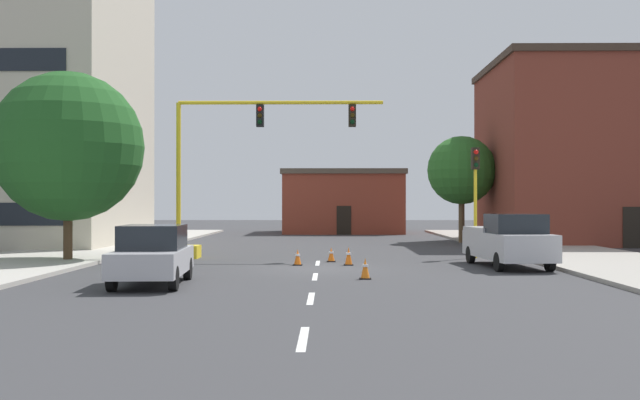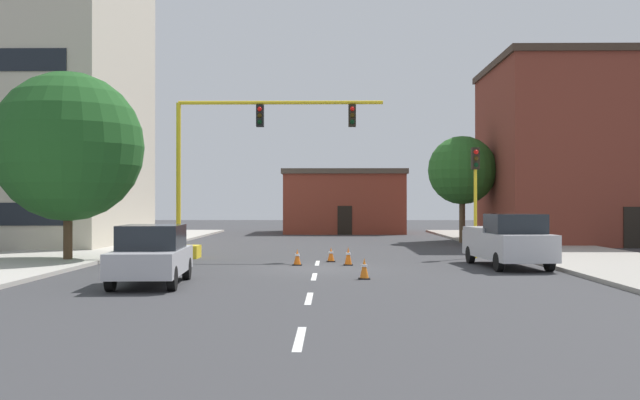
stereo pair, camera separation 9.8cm
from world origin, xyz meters
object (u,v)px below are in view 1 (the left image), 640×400
Objects in this scene: tree_right_far at (461,170)px; traffic_cone_roadside_b at (298,257)px; traffic_cone_roadside_a at (365,269)px; traffic_cone_roadside_d at (349,256)px; traffic_light_pole_right at (475,177)px; sedan_silver_near_left at (153,254)px; traffic_signal_gantry at (208,205)px; pickup_truck_silver at (508,241)px; tree_left_near at (68,147)px; traffic_cone_roadside_c at (331,255)px.

traffic_cone_roadside_b is (-9.25, -16.76, -4.08)m from tree_right_far.
traffic_cone_roadside_d reaches higher than traffic_cone_roadside_a.
traffic_light_pole_right is 6.86× the size of traffic_cone_roadside_d.
traffic_cone_roadside_a is 5.26m from traffic_cone_roadside_d.
traffic_signal_gantry is at bearing 90.69° from sedan_silver_near_left.
traffic_light_pole_right reaches higher than traffic_cone_roadside_a.
traffic_light_pole_right is 0.87× the size of pickup_truck_silver.
traffic_cone_roadside_b is at bearing -42.57° from traffic_signal_gantry.
tree_left_near is at bearing -154.04° from traffic_signal_gantry.
traffic_cone_roadside_c is at bearing 2.95° from tree_left_near.
tree_right_far is at bearing 40.08° from tree_left_near.
tree_right_far is at bearing 44.44° from traffic_signal_gantry.
pickup_truck_silver is at bearing 27.65° from sedan_silver_near_left.
tree_left_near is 1.38× the size of pickup_truck_silver.
pickup_truck_silver is 7.06m from traffic_cone_roadside_c.
tree_right_far reaches higher than sedan_silver_near_left.
tree_right_far is 1.40× the size of sedan_silver_near_left.
pickup_truck_silver is at bearing -7.63° from traffic_cone_roadside_d.
traffic_signal_gantry is 6.04m from traffic_cone_roadside_c.
traffic_cone_roadside_d is (-5.92, 0.79, -0.63)m from pickup_truck_silver.
sedan_silver_near_left reaches higher than traffic_cone_roadside_c.
tree_right_far is at bearing 60.91° from sedan_silver_near_left.
tree_left_near is 12.82× the size of traffic_cone_roadside_c.
traffic_light_pole_right is 8.04× the size of traffic_cone_roadside_c.
traffic_cone_roadside_a is 5.70m from traffic_cone_roadside_b.
traffic_cone_roadside_a is (6.39, -8.91, -1.96)m from traffic_signal_gantry.
pickup_truck_silver is (17.13, -1.92, -3.68)m from tree_left_near.
tree_left_near is at bearing 173.59° from pickup_truck_silver.
tree_left_near is 12.07m from traffic_cone_roadside_d.
traffic_cone_roadside_b is (-7.56, -3.88, -3.23)m from traffic_light_pole_right.
traffic_cone_roadside_a is (-5.53, -4.45, -0.65)m from pickup_truck_silver.
tree_right_far is 18.68m from traffic_cone_roadside_d.
tree_left_near is 1.18× the size of tree_right_far.
tree_right_far reaches higher than traffic_cone_roadside_a.
pickup_truck_silver is 1.20× the size of sedan_silver_near_left.
tree_right_far is 9.71× the size of traffic_cone_roadside_a.
traffic_signal_gantry is at bearing 25.96° from tree_left_near.
tree_left_near reaches higher than traffic_signal_gantry.
traffic_cone_roadside_a is (6.26, 1.73, -0.56)m from sedan_silver_near_left.
traffic_signal_gantry is 1.76× the size of pickup_truck_silver.
traffic_cone_roadside_b is at bearing 174.61° from pickup_truck_silver.
traffic_cone_roadside_c is at bearing -161.02° from traffic_light_pole_right.
traffic_cone_roadside_d is at bearing 94.17° from traffic_cone_roadside_a.
sedan_silver_near_left is at bearing -130.13° from traffic_cone_roadside_d.
sedan_silver_near_left is at bearing -56.61° from tree_left_near.
traffic_signal_gantry is 11.68m from traffic_light_pole_right.
traffic_cone_roadside_c is (-6.58, 2.47, -0.68)m from pickup_truck_silver.
traffic_light_pole_right reaches higher than traffic_cone_roadside_d.
traffic_light_pole_right is at bearing 0.81° from traffic_signal_gantry.
traffic_cone_roadside_d is at bearing -145.66° from traffic_light_pole_right.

